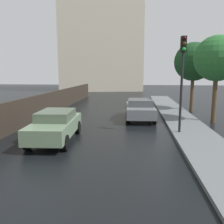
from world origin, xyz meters
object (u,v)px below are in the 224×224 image
object	(u,v)px
car_green_mid_road	(56,125)
street_tree_near	(194,62)
traffic_light	(182,67)
car_grey_near_kerb	(140,109)
street_tree_mid	(217,59)

from	to	relation	value
car_green_mid_road	street_tree_near	world-z (taller)	street_tree_near
traffic_light	car_grey_near_kerb	bearing A→B (deg)	117.22
car_green_mid_road	traffic_light	distance (m)	6.67
street_tree_mid	street_tree_near	bearing A→B (deg)	94.07
traffic_light	street_tree_near	xyz separation A→B (m)	(2.30, 7.79, 0.59)
car_green_mid_road	street_tree_near	size ratio (longest dim) A/B	0.77
street_tree_near	street_tree_mid	bearing A→B (deg)	-85.93
car_green_mid_road	traffic_light	size ratio (longest dim) A/B	0.91
street_tree_near	car_green_mid_road	bearing A→B (deg)	-130.95
car_green_mid_road	street_tree_near	distance (m)	12.92
car_grey_near_kerb	car_green_mid_road	xyz separation A→B (m)	(-3.94, -5.45, 0.01)
car_grey_near_kerb	street_tree_near	xyz separation A→B (m)	(4.25, 4.00, 3.24)
street_tree_near	traffic_light	bearing A→B (deg)	-106.46
car_grey_near_kerb	street_tree_near	world-z (taller)	street_tree_near
car_green_mid_road	car_grey_near_kerb	bearing A→B (deg)	-129.31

